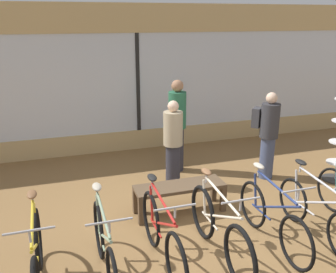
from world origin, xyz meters
TOP-DOWN VIEW (x-y plane):
  - ground_plane at (0.00, 0.00)m, footprint 24.00×24.00m
  - shop_back_wall at (0.00, 3.84)m, footprint 12.00×0.08m
  - bicycle_far_left at (-2.18, -0.48)m, footprint 0.46×1.75m
  - bicycle_left at (-1.45, -0.51)m, footprint 0.46×1.77m
  - bicycle_center_left at (-0.75, -0.45)m, footprint 0.46×1.77m
  - bicycle_center at (-0.03, -0.51)m, footprint 0.46×1.80m
  - bicycle_center_right at (0.76, -0.45)m, footprint 0.46×1.70m
  - bicycle_right at (1.42, -0.51)m, footprint 0.46×1.72m
  - display_bench at (-0.11, 0.74)m, footprint 1.40×0.44m
  - customer_near_rack at (0.12, 1.74)m, footprint 0.37×0.37m
  - customer_by_window at (1.88, 1.51)m, footprint 0.54×0.55m
  - customer_mid_floor at (0.41, 2.34)m, footprint 0.45×0.45m

SIDE VIEW (x-z plane):
  - ground_plane at x=0.00m, z-range 0.00..0.00m
  - display_bench at x=-0.11m, z-range 0.15..0.60m
  - bicycle_right at x=1.42m, z-range -0.13..0.88m
  - bicycle_center_right at x=0.76m, z-range -0.13..0.89m
  - bicycle_center at x=-0.03m, z-range -0.13..0.93m
  - bicycle_left at x=-1.45m, z-range -0.12..0.93m
  - bicycle_far_left at x=-2.18m, z-range -0.12..0.93m
  - bicycle_center_left at x=-0.75m, z-range -0.12..0.93m
  - customer_near_rack at x=0.12m, z-range 0.03..1.59m
  - customer_by_window at x=1.88m, z-range 0.06..1.70m
  - customer_mid_floor at x=0.41m, z-range 0.05..1.86m
  - shop_back_wall at x=0.00m, z-range 0.04..3.24m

